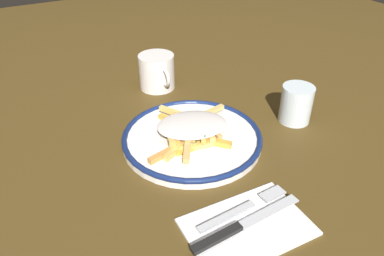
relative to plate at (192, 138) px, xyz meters
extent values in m
plane|color=#4B3716|center=(0.00, 0.00, -0.01)|extent=(2.60, 2.60, 0.00)
cylinder|color=white|center=(0.00, 0.00, 0.00)|extent=(0.29, 0.29, 0.02)
torus|color=navy|center=(0.00, 0.00, 0.00)|extent=(0.30, 0.30, 0.01)
cube|color=gold|center=(0.01, 0.00, 0.01)|extent=(0.02, 0.09, 0.01)
cube|color=#D8B055|center=(-0.01, 0.00, 0.02)|extent=(0.06, 0.05, 0.01)
cube|color=gold|center=(-0.01, -0.03, 0.02)|extent=(0.08, 0.04, 0.01)
cube|color=tan|center=(-0.01, -0.05, 0.02)|extent=(0.09, 0.04, 0.01)
cube|color=#F6BE55|center=(-0.01, -0.01, 0.01)|extent=(0.09, 0.03, 0.01)
cube|color=gold|center=(0.00, 0.00, 0.01)|extent=(0.07, 0.05, 0.01)
cube|color=#F7C461|center=(-0.07, 0.00, 0.02)|extent=(0.08, 0.05, 0.01)
cube|color=#D79043|center=(0.03, -0.08, 0.01)|extent=(0.03, 0.08, 0.01)
cube|color=gold|center=(0.02, 0.03, 0.02)|extent=(0.07, 0.08, 0.01)
cube|color=#F2B854|center=(-0.04, -0.02, 0.01)|extent=(0.07, 0.06, 0.01)
cube|color=gold|center=(-0.02, -0.01, 0.01)|extent=(0.06, 0.05, 0.01)
cube|color=#EEB061|center=(0.05, -0.04, 0.02)|extent=(0.08, 0.05, 0.01)
cube|color=#E5B659|center=(-0.02, 0.04, 0.02)|extent=(0.07, 0.07, 0.01)
cube|color=gold|center=(0.04, 0.02, 0.01)|extent=(0.08, 0.07, 0.01)
cube|color=#F3B056|center=(0.03, -0.05, 0.01)|extent=(0.05, 0.08, 0.01)
cube|color=#E6C75B|center=(0.05, -0.01, 0.01)|extent=(0.02, 0.09, 0.01)
cube|color=gold|center=(-0.06, -0.01, 0.01)|extent=(0.08, 0.05, 0.01)
cube|color=#EEB561|center=(0.01, 0.03, 0.02)|extent=(0.09, 0.03, 0.01)
cube|color=#E3B963|center=(-0.04, 0.06, 0.02)|extent=(0.03, 0.10, 0.01)
cube|color=#F5B464|center=(0.00, 0.04, 0.01)|extent=(0.09, 0.02, 0.01)
cube|color=gold|center=(0.04, -0.02, 0.01)|extent=(0.01, 0.07, 0.01)
cube|color=#DEB25B|center=(0.00, 0.00, 0.01)|extent=(0.08, 0.03, 0.01)
cube|color=#F2C768|center=(-0.05, -0.01, 0.01)|extent=(0.05, 0.06, 0.01)
cube|color=#DFBE52|center=(0.01, 0.00, 0.02)|extent=(0.06, 0.05, 0.01)
ellipsoid|color=silver|center=(0.00, 0.00, 0.03)|extent=(0.14, 0.17, 0.02)
cube|color=#2E5F27|center=(0.01, 0.03, 0.04)|extent=(0.00, 0.00, 0.00)
cube|color=#317335|center=(0.03, 0.03, 0.04)|extent=(0.00, 0.00, 0.00)
cube|color=#3C711D|center=(0.03, -0.01, 0.04)|extent=(0.00, 0.00, 0.00)
cube|color=#2E6E26|center=(0.05, 0.00, 0.04)|extent=(0.00, 0.00, 0.00)
cube|color=white|center=(0.25, -0.04, -0.01)|extent=(0.14, 0.20, 0.01)
cube|color=silver|center=(0.22, -0.06, 0.00)|extent=(0.02, 0.11, 0.01)
cube|color=silver|center=(0.21, 0.04, 0.00)|extent=(0.02, 0.05, 0.00)
cube|color=black|center=(0.25, -0.10, 0.00)|extent=(0.02, 0.09, 0.01)
cube|color=silver|center=(0.24, 0.01, 0.00)|extent=(0.02, 0.12, 0.00)
cylinder|color=silver|center=(0.04, 0.25, 0.03)|extent=(0.07, 0.07, 0.09)
cylinder|color=white|center=(-0.27, 0.04, 0.03)|extent=(0.09, 0.09, 0.09)
torus|color=white|center=(-0.22, 0.04, 0.04)|extent=(0.05, 0.01, 0.05)
camera|label=1|loc=(0.55, -0.31, 0.45)|focal=34.26mm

